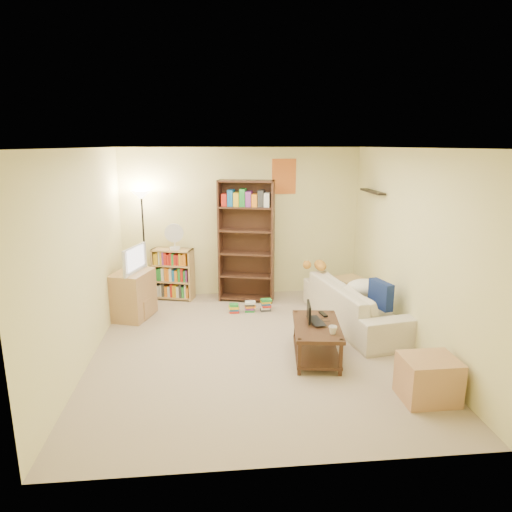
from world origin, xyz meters
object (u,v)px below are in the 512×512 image
tabby_cat (318,265)px  desk_fan (174,236)px  mug (333,330)px  short_bookshelf (173,274)px  tv_stand (133,295)px  floor_lamp (142,214)px  television (131,259)px  coffee_table (317,336)px  laptop (320,321)px  sofa (357,304)px  tall_bookshelf (246,238)px  side_table (349,292)px  end_cabinet (428,379)px

tabby_cat → desk_fan: 2.37m
mug → short_bookshelf: bearing=126.6°
mug → tv_stand: bearing=143.3°
floor_lamp → television: bearing=-97.8°
television → coffee_table: bearing=-105.4°
laptop → sofa: bearing=-45.5°
sofa → desk_fan: (-2.66, 1.36, 0.79)m
laptop → tabby_cat: bearing=-18.4°
coffee_table → laptop: 0.19m
laptop → tall_bookshelf: 2.36m
floor_lamp → tv_stand: bearing=-97.8°
desk_fan → side_table: size_ratio=0.91×
tabby_cat → short_bookshelf: (-2.31, 0.66, -0.27)m
laptop → end_cabinet: size_ratio=0.70×
tall_bookshelf → desk_fan: bearing=-173.1°
television → end_cabinet: 4.32m
mug → floor_lamp: bearing=132.9°
tv_stand → side_table: bearing=20.4°
laptop → short_bookshelf: bearing=33.2°
coffee_table → end_cabinet: end_cabinet is taller
tall_bookshelf → desk_fan: tall_bookshelf is taller
desk_fan → end_cabinet: desk_fan is taller
laptop → television: 2.96m
coffee_table → side_table: 1.98m
tall_bookshelf → short_bookshelf: bearing=-174.9°
laptop → mug: (0.06, -0.35, 0.03)m
laptop → end_cabinet: (0.86, -1.09, -0.22)m
tall_bookshelf → mug: bearing=-58.6°
mug → coffee_table: bearing=111.9°
end_cabinet → television: bearing=141.8°
tabby_cat → laptop: (-0.36, -1.69, -0.25)m
laptop → floor_lamp: bearing=39.9°
tabby_cat → desk_fan: desk_fan is taller
television → desk_fan: 0.98m
mug → tabby_cat: bearing=81.7°
mug → laptop: bearing=99.5°
sofa → tv_stand: tv_stand is taller
laptop → mug: size_ratio=3.16×
tv_stand → floor_lamp: floor_lamp is taller
television → side_table: bearing=-69.6°
laptop → desk_fan: (-1.90, 2.30, 0.64)m
tall_bookshelf → side_table: bearing=-2.7°
tabby_cat → short_bookshelf: short_bookshelf is taller
tv_stand → sofa: bearing=7.6°
tabby_cat → end_cabinet: bearing=-79.7°
end_cabinet → mug: bearing=137.6°
laptop → tv_stand: tv_stand is taller
mug → television: television is taller
tabby_cat → tv_stand: (-2.84, -0.15, -0.34)m
tv_stand → tall_bookshelf: tall_bookshelf is taller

